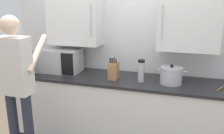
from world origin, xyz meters
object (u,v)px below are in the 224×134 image
knife_block (114,71)px  person_figure (16,81)px  thermos_flask (141,71)px  microwave_oven (56,60)px  stock_pot (171,75)px

knife_block → person_figure: 1.13m
thermos_flask → knife_block: 0.35m
knife_block → microwave_oven: bearing=173.7°
thermos_flask → person_figure: 1.42m
microwave_oven → knife_block: size_ratio=2.75×
person_figure → stock_pot: bearing=25.1°
stock_pot → person_figure: size_ratio=0.20×
thermos_flask → knife_block: knife_block is taller
person_figure → microwave_oven: bearing=87.5°
knife_block → person_figure: bearing=-141.3°
microwave_oven → person_figure: bearing=-92.5°
microwave_oven → thermos_flask: (1.20, -0.09, -0.02)m
microwave_oven → stock_pot: size_ratio=2.18×
stock_pot → knife_block: (-0.70, -0.03, 0.01)m
microwave_oven → stock_pot: (1.55, -0.06, -0.06)m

